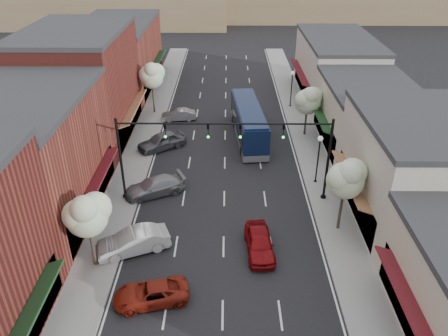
{
  "coord_description": "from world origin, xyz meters",
  "views": [
    {
      "loc": [
        0.23,
        -21.53,
        19.63
      ],
      "look_at": [
        -0.03,
        9.14,
        2.2
      ],
      "focal_mm": 35.0,
      "sensor_mm": 36.0,
      "label": 1
    }
  ],
  "objects_px": {
    "tree_right_near": "(347,177)",
    "parked_car_d": "(162,141)",
    "parked_car_b": "(133,242)",
    "tree_right_far": "(308,100)",
    "signal_mast_left": "(150,147)",
    "tree_left_far": "(152,75)",
    "parked_car_a": "(151,294)",
    "parked_car_e": "(179,115)",
    "signal_mast_right": "(298,148)",
    "parked_car_c": "(155,186)",
    "lamp_post_near": "(319,152)",
    "lamp_post_far": "(292,83)",
    "red_hatchback": "(259,243)",
    "coach_bus": "(248,122)",
    "tree_left_near": "(87,214)"
  },
  "relations": [
    {
      "from": "tree_left_far",
      "to": "coach_bus",
      "type": "relative_size",
      "value": 0.53
    },
    {
      "from": "tree_left_near",
      "to": "parked_car_c",
      "type": "height_order",
      "value": "tree_left_near"
    },
    {
      "from": "parked_car_a",
      "to": "lamp_post_near",
      "type": "bearing_deg",
      "value": 125.28
    },
    {
      "from": "signal_mast_left",
      "to": "tree_left_far",
      "type": "distance_m",
      "value": 18.14
    },
    {
      "from": "tree_right_near",
      "to": "coach_bus",
      "type": "height_order",
      "value": "tree_right_near"
    },
    {
      "from": "tree_right_near",
      "to": "parked_car_d",
      "type": "bearing_deg",
      "value": 138.42
    },
    {
      "from": "parked_car_b",
      "to": "parked_car_e",
      "type": "distance_m",
      "value": 22.45
    },
    {
      "from": "tree_right_near",
      "to": "coach_bus",
      "type": "bearing_deg",
      "value": 111.12
    },
    {
      "from": "lamp_post_near",
      "to": "parked_car_d",
      "type": "bearing_deg",
      "value": 155.61
    },
    {
      "from": "signal_mast_right",
      "to": "tree_right_near",
      "type": "relative_size",
      "value": 1.38
    },
    {
      "from": "tree_right_far",
      "to": "parked_car_e",
      "type": "distance_m",
      "value": 14.57
    },
    {
      "from": "signal_mast_left",
      "to": "parked_car_a",
      "type": "distance_m",
      "value": 11.79
    },
    {
      "from": "coach_bus",
      "to": "parked_car_d",
      "type": "height_order",
      "value": "coach_bus"
    },
    {
      "from": "tree_right_far",
      "to": "coach_bus",
      "type": "xyz_separation_m",
      "value": [
        -5.97,
        -0.55,
        -2.19
      ]
    },
    {
      "from": "parked_car_b",
      "to": "coach_bus",
      "type": "bearing_deg",
      "value": 132.35
    },
    {
      "from": "signal_mast_right",
      "to": "parked_car_b",
      "type": "xyz_separation_m",
      "value": [
        -11.71,
        -6.5,
        -3.82
      ]
    },
    {
      "from": "parked_car_a",
      "to": "parked_car_e",
      "type": "relative_size",
      "value": 1.15
    },
    {
      "from": "tree_right_near",
      "to": "tree_right_far",
      "type": "xyz_separation_m",
      "value": [
        0.0,
        16.0,
        -0.46
      ]
    },
    {
      "from": "parked_car_a",
      "to": "tree_right_far",
      "type": "bearing_deg",
      "value": 138.24
    },
    {
      "from": "tree_left_far",
      "to": "lamp_post_far",
      "type": "xyz_separation_m",
      "value": [
        16.05,
        2.06,
        -1.6
      ]
    },
    {
      "from": "red_hatchback",
      "to": "signal_mast_left",
      "type": "bearing_deg",
      "value": 137.19
    },
    {
      "from": "signal_mast_right",
      "to": "tree_left_far",
      "type": "xyz_separation_m",
      "value": [
        -13.87,
        17.95,
        -0.02
      ]
    },
    {
      "from": "tree_right_near",
      "to": "tree_right_far",
      "type": "distance_m",
      "value": 16.01
    },
    {
      "from": "coach_bus",
      "to": "parked_car_e",
      "type": "xyz_separation_m",
      "value": [
        -7.64,
        4.54,
        -1.17
      ]
    },
    {
      "from": "lamp_post_near",
      "to": "tree_right_near",
      "type": "bearing_deg",
      "value": -85.23
    },
    {
      "from": "tree_right_far",
      "to": "lamp_post_near",
      "type": "relative_size",
      "value": 1.22
    },
    {
      "from": "signal_mast_right",
      "to": "lamp_post_far",
      "type": "distance_m",
      "value": 20.19
    },
    {
      "from": "parked_car_a",
      "to": "parked_car_e",
      "type": "distance_m",
      "value": 26.95
    },
    {
      "from": "tree_left_near",
      "to": "tree_right_far",
      "type": "bearing_deg",
      "value": 50.31
    },
    {
      "from": "tree_right_far",
      "to": "coach_bus",
      "type": "relative_size",
      "value": 0.47
    },
    {
      "from": "tree_right_far",
      "to": "red_hatchback",
      "type": "height_order",
      "value": "tree_right_far"
    },
    {
      "from": "parked_car_e",
      "to": "tree_left_far",
      "type": "bearing_deg",
      "value": -132.34
    },
    {
      "from": "signal_mast_right",
      "to": "parked_car_d",
      "type": "bearing_deg",
      "value": 143.18
    },
    {
      "from": "parked_car_c",
      "to": "parked_car_e",
      "type": "bearing_deg",
      "value": 152.75
    },
    {
      "from": "lamp_post_far",
      "to": "parked_car_e",
      "type": "height_order",
      "value": "lamp_post_far"
    },
    {
      "from": "red_hatchback",
      "to": "parked_car_d",
      "type": "relative_size",
      "value": 0.92
    },
    {
      "from": "lamp_post_near",
      "to": "lamp_post_far",
      "type": "xyz_separation_m",
      "value": [
        0.0,
        17.5,
        0.0
      ]
    },
    {
      "from": "parked_car_a",
      "to": "red_hatchback",
      "type": "bearing_deg",
      "value": 111.22
    },
    {
      "from": "signal_mast_right",
      "to": "tree_right_far",
      "type": "height_order",
      "value": "signal_mast_right"
    },
    {
      "from": "tree_left_near",
      "to": "lamp_post_far",
      "type": "bearing_deg",
      "value": 60.22
    },
    {
      "from": "lamp_post_far",
      "to": "red_hatchback",
      "type": "bearing_deg",
      "value": -101.48
    },
    {
      "from": "parked_car_d",
      "to": "parked_car_b",
      "type": "bearing_deg",
      "value": -34.8
    },
    {
      "from": "tree_left_far",
      "to": "parked_car_e",
      "type": "distance_m",
      "value": 5.37
    },
    {
      "from": "red_hatchback",
      "to": "parked_car_b",
      "type": "bearing_deg",
      "value": 176.18
    },
    {
      "from": "parked_car_a",
      "to": "parked_car_c",
      "type": "distance_m",
      "value": 11.73
    },
    {
      "from": "parked_car_a",
      "to": "parked_car_c",
      "type": "xyz_separation_m",
      "value": [
        -1.5,
        11.63,
        0.11
      ]
    },
    {
      "from": "red_hatchback",
      "to": "parked_car_b",
      "type": "relative_size",
      "value": 0.91
    },
    {
      "from": "parked_car_b",
      "to": "tree_right_far",
      "type": "bearing_deg",
      "value": 119.63
    },
    {
      "from": "tree_right_near",
      "to": "parked_car_d",
      "type": "xyz_separation_m",
      "value": [
        -14.55,
        12.9,
        -3.63
      ]
    },
    {
      "from": "signal_mast_left",
      "to": "lamp_post_far",
      "type": "bearing_deg",
      "value": 56.14
    }
  ]
}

